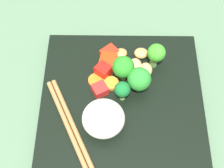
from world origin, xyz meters
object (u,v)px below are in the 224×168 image
Objects in this scene: chopstick_pair at (73,131)px; carrot_slice_0 at (96,80)px; rice_mound at (104,119)px; square_plate at (122,100)px; broccoli_floret_3 at (156,54)px.

carrot_slice_0 is at bearing 135.73° from chopstick_pair.
rice_mound is 5.77cm from chopstick_pair.
square_plate is 4.07× the size of rice_mound.
square_plate is 5.98cm from carrot_slice_0.
broccoli_floret_3 is at bearing -33.18° from rice_mound.
square_plate is at bearing -26.76° from rice_mound.
broccoli_floret_3 is 1.84× the size of carrot_slice_0.
broccoli_floret_3 reaches higher than chopstick_pair.
chopstick_pair is at bearing 136.96° from broccoli_floret_3.
carrot_slice_0 is 0.14× the size of chopstick_pair.
square_plate is at bearing 104.32° from chopstick_pair.
broccoli_floret_3 is at bearing -37.44° from square_plate.
square_plate is 10.51cm from broccoli_floret_3.
chopstick_pair is at bearing 106.19° from rice_mound.
rice_mound is 0.36× the size of chopstick_pair.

